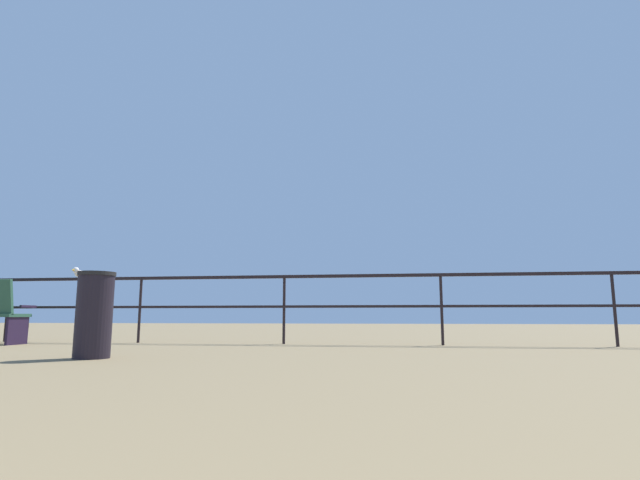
% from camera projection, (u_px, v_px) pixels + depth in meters
% --- Properties ---
extents(pier_railing, '(21.96, 0.05, 1.08)m').
position_uv_depth(pier_railing, '(361.00, 292.00, 7.67)').
color(pier_railing, black).
rests_on(pier_railing, ground_plane).
extents(seagull_on_rail, '(0.18, 0.36, 0.17)m').
position_uv_depth(seagull_on_rail, '(80.00, 273.00, 8.38)').
color(seagull_on_rail, silver).
rests_on(seagull_on_rail, pier_railing).
extents(trash_bin, '(0.38, 0.38, 0.90)m').
position_uv_depth(trash_bin, '(94.00, 315.00, 5.16)').
color(trash_bin, black).
rests_on(trash_bin, ground_plane).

